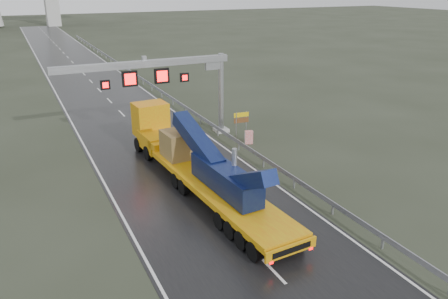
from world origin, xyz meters
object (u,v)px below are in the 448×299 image
heavy_haul_truck (188,155)px  striped_barrier (249,137)px  exit_sign_pair (241,120)px  sign_gantry (170,76)px

heavy_haul_truck → striped_barrier: 8.68m
striped_barrier → exit_sign_pair: bearing=102.9°
exit_sign_pair → striped_barrier: bearing=-89.3°
striped_barrier → sign_gantry: bearing=161.3°
heavy_haul_truck → exit_sign_pair: heavy_haul_truck is taller
exit_sign_pair → sign_gantry: bearing=162.3°
heavy_haul_truck → striped_barrier: (7.33, 4.48, -1.24)m
sign_gantry → heavy_haul_truck: (-1.82, -8.47, -3.80)m
sign_gantry → exit_sign_pair: bearing=-22.8°
exit_sign_pair → striped_barrier: size_ratio=2.08×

